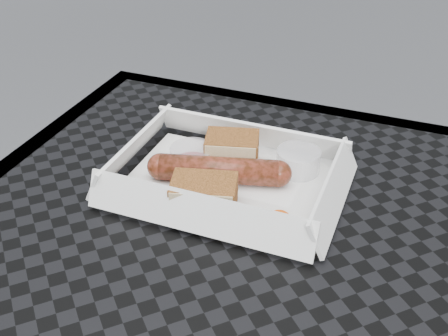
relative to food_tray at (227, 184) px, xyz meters
name	(u,v)px	position (x,y,z in m)	size (l,w,h in m)	color
food_tray	(227,184)	(0.00, 0.00, 0.00)	(0.22, 0.15, 0.00)	white
bratwurst	(219,170)	(-0.01, 0.00, 0.02)	(0.16, 0.06, 0.03)	maroon
bread_near	(232,150)	(-0.01, 0.04, 0.02)	(0.06, 0.04, 0.04)	brown
bread_far	(204,195)	(-0.01, -0.05, 0.02)	(0.07, 0.04, 0.03)	brown
veg_garnish	(264,223)	(0.06, -0.05, 0.00)	(0.03, 0.03, 0.00)	#D34A09
napkin	(280,159)	(0.04, 0.07, 0.00)	(0.12, 0.12, 0.00)	white
condiment_cup_sauce	(192,159)	(-0.05, 0.01, 0.01)	(0.05, 0.05, 0.03)	maroon
condiment_cup_empty	(298,162)	(0.07, 0.05, 0.01)	(0.05, 0.05, 0.03)	silver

